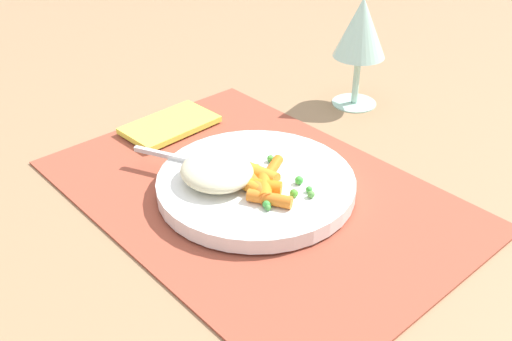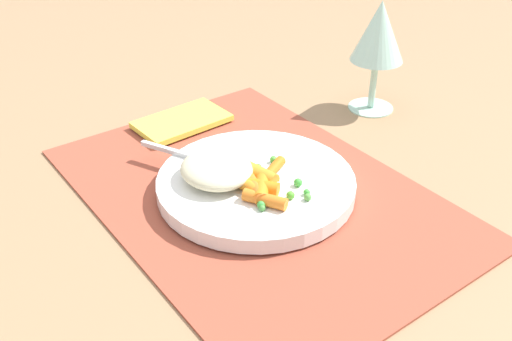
{
  "view_description": "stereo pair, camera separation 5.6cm",
  "coord_description": "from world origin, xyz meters",
  "views": [
    {
      "loc": [
        0.43,
        -0.39,
        0.4
      ],
      "look_at": [
        0.0,
        0.0,
        0.03
      ],
      "focal_mm": 41.77,
      "sensor_mm": 36.0,
      "label": 1
    },
    {
      "loc": [
        0.47,
        -0.35,
        0.4
      ],
      "look_at": [
        0.0,
        0.0,
        0.03
      ],
      "focal_mm": 41.77,
      "sensor_mm": 36.0,
      "label": 2
    }
  ],
  "objects": [
    {
      "name": "ground_plane",
      "position": [
        0.0,
        0.0,
        0.0
      ],
      "size": [
        2.4,
        2.4,
        0.0
      ],
      "primitive_type": "plane",
      "color": "#997551"
    },
    {
      "name": "placemat",
      "position": [
        0.0,
        0.0,
        0.0
      ],
      "size": [
        0.49,
        0.34,
        0.01
      ],
      "primitive_type": "cube",
      "color": "#9E4733",
      "rests_on": "ground_plane"
    },
    {
      "name": "plate",
      "position": [
        0.0,
        0.0,
        0.02
      ],
      "size": [
        0.23,
        0.23,
        0.02
      ],
      "primitive_type": "cylinder",
      "color": "white",
      "rests_on": "placemat"
    },
    {
      "name": "rice_mound",
      "position": [
        -0.02,
        -0.04,
        0.04
      ],
      "size": [
        0.09,
        0.08,
        0.03
      ],
      "primitive_type": "ellipsoid",
      "color": "beige",
      "rests_on": "plate"
    },
    {
      "name": "carrot_portion",
      "position": [
        0.02,
        -0.01,
        0.03
      ],
      "size": [
        0.09,
        0.09,
        0.02
      ],
      "color": "orange",
      "rests_on": "plate"
    },
    {
      "name": "pea_scatter",
      "position": [
        0.04,
        0.0,
        0.03
      ],
      "size": [
        0.09,
        0.08,
        0.01
      ],
      "color": "green",
      "rests_on": "plate"
    },
    {
      "name": "fork",
      "position": [
        -0.04,
        -0.02,
        0.03
      ],
      "size": [
        0.18,
        0.09,
        0.01
      ],
      "color": "silver",
      "rests_on": "plate"
    },
    {
      "name": "wine_glass",
      "position": [
        -0.08,
        0.28,
        0.12
      ],
      "size": [
        0.08,
        0.08,
        0.16
      ],
      "color": "#B2E0CC",
      "rests_on": "ground_plane"
    },
    {
      "name": "napkin",
      "position": [
        -0.2,
        0.02,
        0.01
      ],
      "size": [
        0.08,
        0.13,
        0.01
      ],
      "primitive_type": "cube",
      "rotation": [
        0.0,
        0.0,
        0.05
      ],
      "color": "#EAE54C",
      "rests_on": "placemat"
    }
  ]
}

